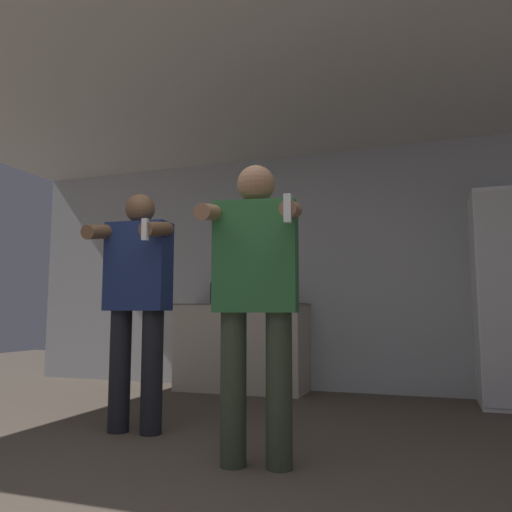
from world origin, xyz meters
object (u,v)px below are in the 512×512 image
at_px(person_woman_foreground, 256,289).
at_px(person_man_side, 137,294).
at_px(bottle_clear_vodka, 292,295).
at_px(bottle_red_label, 214,291).
at_px(bottle_dark_rum, 251,291).
at_px(refrigerator, 512,298).
at_px(bottle_green_wine, 268,290).

bearing_deg(person_woman_foreground, person_man_side, 156.88).
xyz_separation_m(bottle_clear_vodka, person_man_side, (-0.59, -1.96, -0.05)).
bearing_deg(bottle_red_label, bottle_clear_vodka, -0.00).
xyz_separation_m(bottle_dark_rum, person_woman_foreground, (0.89, -2.40, -0.10)).
bearing_deg(bottle_red_label, person_woman_foreground, -61.18).
bearing_deg(person_man_side, refrigerator, 35.86).
relative_size(bottle_green_wine, person_woman_foreground, 0.22).
bearing_deg(person_woman_foreground, bottle_clear_vodka, 100.46).
relative_size(refrigerator, bottle_red_label, 5.47).
bearing_deg(bottle_clear_vodka, bottle_green_wine, 180.00).
bearing_deg(refrigerator, person_man_side, -144.14).
xyz_separation_m(bottle_green_wine, bottle_red_label, (-0.62, 0.00, -0.01)).
height_order(bottle_green_wine, bottle_red_label, bottle_green_wine).
relative_size(bottle_green_wine, bottle_red_label, 1.06).
distance_m(refrigerator, person_woman_foreground, 2.81).
distance_m(person_woman_foreground, person_man_side, 1.12).
height_order(bottle_dark_rum, bottle_clear_vodka, bottle_dark_rum).
height_order(refrigerator, bottle_green_wine, refrigerator).
relative_size(bottle_dark_rum, person_man_side, 0.21).
distance_m(refrigerator, bottle_dark_rum, 2.47).
distance_m(bottle_green_wine, person_woman_foreground, 2.51).
relative_size(bottle_dark_rum, person_woman_foreground, 0.21).
xyz_separation_m(bottle_green_wine, person_woman_foreground, (0.71, -2.40, -0.11)).
bearing_deg(refrigerator, bottle_green_wine, 178.15).
relative_size(bottle_clear_vodka, person_man_side, 0.14).
bearing_deg(refrigerator, person_woman_foreground, -124.17).
relative_size(bottle_dark_rum, bottle_clear_vodka, 1.44).
bearing_deg(bottle_clear_vodka, person_woman_foreground, -79.54).
xyz_separation_m(bottle_green_wine, bottle_clear_vodka, (0.26, 0.00, -0.05)).
height_order(refrigerator, bottle_dark_rum, refrigerator).
distance_m(refrigerator, bottle_green_wine, 2.29).
height_order(bottle_dark_rum, bottle_red_label, bottle_red_label).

